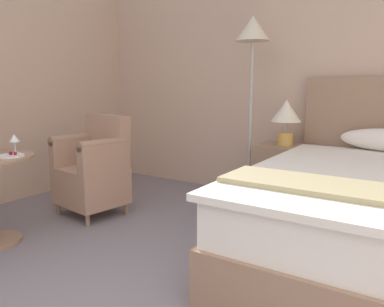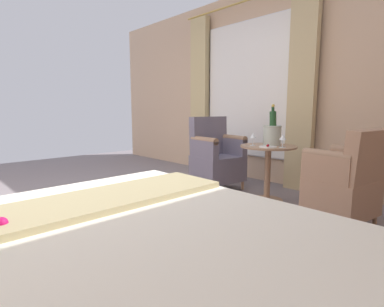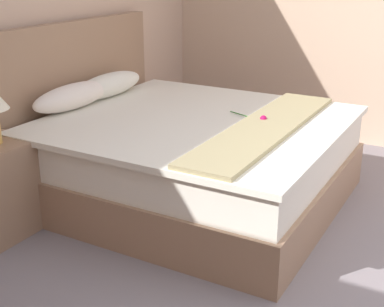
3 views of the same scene
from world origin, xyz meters
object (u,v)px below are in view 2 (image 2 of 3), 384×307
at_px(champagne_bucket, 272,133).
at_px(snack_plate, 268,147).
at_px(side_table_round, 268,167).
at_px(wine_glass_near_bucket, 253,136).
at_px(armchair_by_window, 345,183).
at_px(armchair_facing_bed, 216,157).
at_px(wine_glass_near_edge, 283,138).

distance_m(champagne_bucket, snack_plate, 0.28).
distance_m(side_table_round, wine_glass_near_bucket, 0.40).
bearing_deg(armchair_by_window, armchair_facing_bed, -94.09).
bearing_deg(armchair_facing_bed, snack_plate, 79.92).
distance_m(snack_plate, armchair_facing_bed, 0.95).
relative_size(side_table_round, armchair_facing_bed, 0.68).
relative_size(side_table_round, wine_glass_near_edge, 4.61).
bearing_deg(wine_glass_near_edge, side_table_round, -100.33).
distance_m(champagne_bucket, armchair_facing_bed, 0.90).
relative_size(wine_glass_near_edge, armchair_facing_bed, 0.15).
distance_m(wine_glass_near_bucket, snack_plate, 0.24).
xyz_separation_m(wine_glass_near_bucket, armchair_facing_bed, (-0.14, -0.69, -0.34)).
height_order(wine_glass_near_bucket, wine_glass_near_edge, wine_glass_near_bucket).
height_order(snack_plate, armchair_by_window, armchair_by_window).
bearing_deg(champagne_bucket, wine_glass_near_bucket, -30.14).
xyz_separation_m(wine_glass_near_bucket, snack_plate, (0.02, 0.21, -0.10)).
distance_m(side_table_round, armchair_by_window, 0.90).
xyz_separation_m(wine_glass_near_bucket, wine_glass_near_edge, (-0.09, 0.32, -0.00)).
distance_m(wine_glass_near_bucket, armchair_by_window, 1.08).
height_order(snack_plate, armchair_facing_bed, armchair_facing_bed).
height_order(wine_glass_near_edge, snack_plate, wine_glass_near_edge).
bearing_deg(wine_glass_near_bucket, wine_glass_near_edge, 106.13).
bearing_deg(armchair_facing_bed, armchair_by_window, 85.91).
xyz_separation_m(snack_plate, armchair_facing_bed, (-0.16, -0.90, -0.24)).
xyz_separation_m(side_table_round, wine_glass_near_bucket, (0.13, -0.12, 0.36)).
xyz_separation_m(champagne_bucket, wine_glass_near_bucket, (0.21, -0.12, -0.04)).
relative_size(champagne_bucket, armchair_facing_bed, 0.48).
relative_size(champagne_bucket, armchair_by_window, 0.52).
bearing_deg(snack_plate, side_table_round, -149.52).
relative_size(snack_plate, armchair_by_window, 0.21).
bearing_deg(snack_plate, champagne_bucket, -157.81).
bearing_deg(champagne_bucket, snack_plate, 22.19).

